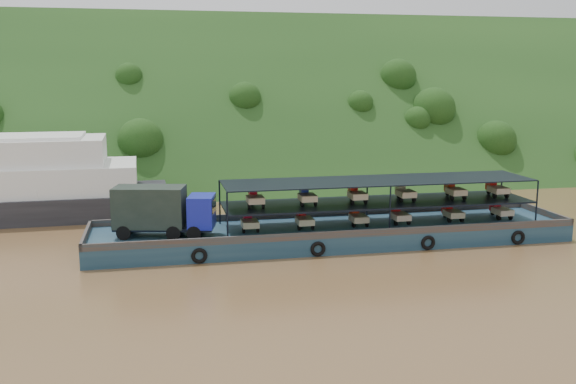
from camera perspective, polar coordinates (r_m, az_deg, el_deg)
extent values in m
plane|color=brown|center=(48.10, 3.08, -4.30)|extent=(160.00, 160.00, 0.00)
cube|color=#183714|center=(82.73, -3.36, 1.94)|extent=(140.00, 39.60, 39.60)
cube|color=#132E43|center=(47.46, 3.95, -3.76)|extent=(35.00, 7.00, 1.20)
cube|color=#592D19|center=(50.46, 2.91, -1.90)|extent=(35.00, 0.20, 0.50)
cube|color=#592D19|center=(44.09, 5.16, -3.75)|extent=(35.00, 0.20, 0.50)
cube|color=#592D19|center=(54.56, 21.84, -1.71)|extent=(0.20, 7.00, 0.50)
cube|color=#592D19|center=(45.78, -17.54, -3.67)|extent=(0.20, 7.00, 0.50)
torus|color=black|center=(42.42, -7.89, -5.64)|extent=(1.06, 0.26, 1.06)
torus|color=black|center=(43.65, 2.68, -5.09)|extent=(1.06, 0.26, 1.06)
torus|color=black|center=(46.26, 12.35, -4.43)|extent=(1.06, 0.26, 1.06)
torus|color=black|center=(49.50, 19.78, -3.83)|extent=(1.06, 0.26, 1.06)
cylinder|color=black|center=(44.69, -14.39, -3.53)|extent=(1.04, 0.56, 0.99)
cylinder|color=black|center=(46.64, -13.73, -2.91)|extent=(1.04, 0.56, 0.99)
cylinder|color=black|center=(43.92, -10.14, -3.60)|extent=(1.04, 0.56, 0.99)
cylinder|color=black|center=(45.90, -9.65, -2.97)|extent=(1.04, 0.56, 0.99)
cylinder|color=black|center=(43.67, -8.36, -3.63)|extent=(1.04, 0.56, 0.99)
cylinder|color=black|center=(45.67, -7.94, -2.99)|extent=(1.04, 0.56, 0.99)
cube|color=black|center=(45.03, -10.89, -3.08)|extent=(7.05, 3.63, 0.20)
cube|color=#161E9D|center=(44.32, -7.68, -1.69)|extent=(2.17, 2.69, 2.18)
cube|color=black|center=(44.12, -6.61, -1.20)|extent=(0.50, 1.94, 0.89)
cube|color=black|center=(44.94, -12.19, -1.28)|extent=(5.17, 3.38, 2.77)
cube|color=black|center=(48.02, 8.00, -0.91)|extent=(23.00, 5.00, 0.12)
cube|color=black|center=(47.72, 8.05, 1.02)|extent=(23.00, 5.00, 0.08)
cylinder|color=black|center=(43.03, -5.41, -2.19)|extent=(0.12, 0.12, 3.30)
cylinder|color=black|center=(47.90, -6.09, -0.91)|extent=(0.12, 0.12, 3.30)
cylinder|color=black|center=(45.73, 9.06, -1.52)|extent=(0.12, 0.12, 3.30)
cylinder|color=black|center=(50.33, 7.04, -0.37)|extent=(0.12, 0.12, 3.30)
cylinder|color=black|center=(50.94, 21.24, -0.88)|extent=(0.12, 0.12, 3.30)
cylinder|color=black|center=(55.11, 18.43, 0.11)|extent=(0.12, 0.12, 3.30)
cylinder|color=black|center=(47.00, -3.66, -2.82)|extent=(0.12, 0.52, 0.52)
cylinder|color=black|center=(45.20, -3.96, -3.36)|extent=(0.14, 0.52, 0.52)
cylinder|color=black|center=(45.34, -2.71, -3.31)|extent=(0.14, 0.52, 0.52)
cube|color=beige|center=(45.53, -3.40, -2.82)|extent=(1.15, 1.50, 0.44)
cube|color=#AE0B25|center=(46.60, -3.62, -2.28)|extent=(0.55, 0.80, 0.80)
cube|color=#AE0B25|center=(46.29, -3.59, -1.73)|extent=(0.50, 0.10, 0.10)
cylinder|color=black|center=(47.72, 1.10, -2.60)|extent=(0.12, 0.52, 0.52)
cylinder|color=black|center=(45.90, 0.99, -3.13)|extent=(0.14, 0.52, 0.52)
cylinder|color=black|center=(46.13, 2.21, -3.06)|extent=(0.14, 0.52, 0.52)
cube|color=beige|center=(46.26, 1.50, -2.59)|extent=(1.15, 1.50, 0.44)
cube|color=red|center=(47.32, 1.18, -2.07)|extent=(0.55, 0.80, 0.80)
cube|color=red|center=(47.02, 1.24, -1.52)|extent=(0.50, 0.10, 0.10)
cylinder|color=black|center=(48.77, 5.77, -2.36)|extent=(0.12, 0.52, 0.52)
cylinder|color=black|center=(46.96, 5.86, -2.87)|extent=(0.14, 0.52, 0.52)
cylinder|color=black|center=(47.26, 7.01, -2.80)|extent=(0.14, 0.52, 0.52)
cube|color=tan|center=(47.35, 6.31, -2.34)|extent=(1.15, 1.50, 0.44)
cube|color=#AF240B|center=(48.38, 5.89, -1.84)|extent=(0.55, 0.80, 0.80)
cube|color=#AF240B|center=(48.09, 5.98, -1.31)|extent=(0.50, 0.10, 0.10)
cylinder|color=black|center=(49.84, 9.35, -2.17)|extent=(0.12, 0.52, 0.52)
cylinder|color=black|center=(48.03, 9.56, -2.66)|extent=(0.14, 0.52, 0.52)
cylinder|color=black|center=(48.40, 10.67, -2.59)|extent=(0.14, 0.52, 0.52)
cube|color=beige|center=(48.45, 9.98, -2.14)|extent=(1.15, 1.50, 0.44)
cube|color=red|center=(49.46, 9.49, -1.66)|extent=(0.55, 0.80, 0.80)
cube|color=red|center=(49.18, 9.59, -1.14)|extent=(0.50, 0.10, 0.10)
cylinder|color=black|center=(51.52, 13.78, -1.92)|extent=(0.12, 0.52, 0.52)
cylinder|color=black|center=(49.73, 14.16, -2.38)|extent=(0.14, 0.52, 0.52)
cylinder|color=black|center=(50.17, 15.18, -2.32)|extent=(0.14, 0.52, 0.52)
cube|color=tan|center=(50.18, 14.51, -1.89)|extent=(1.15, 1.50, 0.44)
cube|color=red|center=(51.15, 13.95, -1.42)|extent=(0.55, 0.80, 0.80)
cube|color=red|center=(50.88, 14.08, -0.92)|extent=(0.50, 0.10, 0.10)
cylinder|color=black|center=(53.39, 17.73, -1.69)|extent=(0.12, 0.52, 0.52)
cylinder|color=black|center=(51.63, 18.22, -2.13)|extent=(0.14, 0.52, 0.52)
cylinder|color=black|center=(52.13, 19.18, -2.07)|extent=(0.14, 0.52, 0.52)
cube|color=beige|center=(52.10, 18.53, -1.65)|extent=(1.15, 1.50, 0.44)
cube|color=#A80B15|center=(53.04, 17.92, -1.21)|extent=(0.55, 0.80, 0.80)
cube|color=#A80B15|center=(52.77, 18.06, -0.72)|extent=(0.50, 0.10, 0.10)
cylinder|color=black|center=(46.69, -3.20, -0.75)|extent=(0.12, 0.52, 0.52)
cylinder|color=black|center=(44.88, -3.48, -1.21)|extent=(0.14, 0.52, 0.52)
cylinder|color=black|center=(45.03, -2.22, -1.16)|extent=(0.14, 0.52, 0.52)
cube|color=#CAB48E|center=(45.22, -2.92, -0.67)|extent=(1.15, 1.50, 0.44)
cube|color=red|center=(46.30, -3.15, -0.19)|extent=(0.55, 0.80, 0.80)
cube|color=red|center=(46.02, -3.12, 0.38)|extent=(0.50, 0.10, 0.10)
cylinder|color=black|center=(47.40, 1.33, -0.56)|extent=(0.12, 0.52, 0.52)
cylinder|color=black|center=(45.57, 1.23, -1.01)|extent=(0.14, 0.52, 0.52)
cylinder|color=black|center=(45.80, 2.45, -0.96)|extent=(0.14, 0.52, 0.52)
cube|color=#CBB790|center=(45.95, 1.74, -0.49)|extent=(1.15, 1.50, 0.44)
cube|color=navy|center=(47.02, 1.42, -0.01)|extent=(0.55, 0.80, 0.80)
cube|color=navy|center=(46.74, 1.48, 0.55)|extent=(0.50, 0.10, 0.10)
cylinder|color=black|center=(48.38, 5.66, -0.39)|extent=(0.12, 0.52, 0.52)
cylinder|color=black|center=(46.55, 5.74, -0.82)|extent=(0.14, 0.52, 0.52)
cylinder|color=black|center=(46.86, 6.90, -0.77)|extent=(0.14, 0.52, 0.52)
cube|color=beige|center=(46.96, 6.20, -0.30)|extent=(1.15, 1.50, 0.44)
cube|color=#B2170B|center=(48.01, 5.78, 0.16)|extent=(0.55, 0.80, 0.80)
cube|color=#B2170B|center=(47.73, 5.86, 0.71)|extent=(0.50, 0.10, 0.10)
cylinder|color=black|center=(49.63, 9.80, -0.21)|extent=(0.12, 0.52, 0.52)
cylinder|color=black|center=(47.81, 10.03, -0.63)|extent=(0.14, 0.52, 0.52)
cylinder|color=black|center=(48.19, 11.14, -0.58)|extent=(0.14, 0.52, 0.52)
cube|color=#C6B38C|center=(48.25, 10.44, -0.13)|extent=(1.15, 1.50, 0.44)
cube|color=#BFBB87|center=(49.26, 9.94, 0.32)|extent=(0.55, 0.80, 0.80)
cube|color=#BFBB87|center=(49.00, 10.05, 0.85)|extent=(0.50, 0.10, 0.10)
cylinder|color=black|center=(51.24, 13.99, -0.04)|extent=(0.12, 0.52, 0.52)
cylinder|color=black|center=(49.44, 14.37, -0.43)|extent=(0.14, 0.52, 0.52)
cylinder|color=black|center=(49.88, 15.40, -0.38)|extent=(0.14, 0.52, 0.52)
cube|color=tan|center=(49.91, 14.73, 0.05)|extent=(1.15, 1.50, 0.44)
cube|color=#AA240B|center=(50.89, 14.16, 0.48)|extent=(0.55, 0.80, 0.80)
cube|color=#AA240B|center=(50.63, 14.29, 1.00)|extent=(0.50, 0.10, 0.10)
cylinder|color=black|center=(52.85, 17.41, 0.11)|extent=(0.12, 0.52, 0.52)
cylinder|color=black|center=(51.07, 17.90, -0.27)|extent=(0.14, 0.52, 0.52)
cylinder|color=black|center=(51.57, 18.86, -0.23)|extent=(0.14, 0.52, 0.52)
cube|color=beige|center=(51.56, 18.21, 0.19)|extent=(1.15, 1.50, 0.44)
cube|color=red|center=(52.51, 17.60, 0.61)|extent=(0.55, 0.80, 0.80)
cube|color=red|center=(52.26, 17.74, 1.11)|extent=(0.50, 0.10, 0.10)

